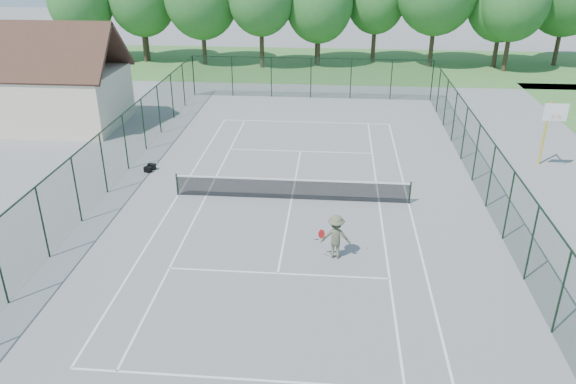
{
  "coord_description": "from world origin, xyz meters",
  "views": [
    {
      "loc": [
        1.89,
        -23.9,
        11.54
      ],
      "look_at": [
        0.0,
        -2.0,
        1.3
      ],
      "focal_mm": 35.0,
      "sensor_mm": 36.0,
      "label": 1
    }
  ],
  "objects_px": {
    "sports_bag_a": "(152,167)",
    "basketball_goal": "(551,122)",
    "tennis_player": "(336,237)",
    "tennis_net": "(292,188)"
  },
  "relations": [
    {
      "from": "sports_bag_a",
      "to": "basketball_goal",
      "type": "bearing_deg",
      "value": 6.17
    },
    {
      "from": "tennis_net",
      "to": "tennis_player",
      "type": "distance_m",
      "value": 5.46
    },
    {
      "from": "basketball_goal",
      "to": "sports_bag_a",
      "type": "height_order",
      "value": "basketball_goal"
    },
    {
      "from": "basketball_goal",
      "to": "sports_bag_a",
      "type": "xyz_separation_m",
      "value": [
        -20.79,
        -2.06,
        -2.41
      ]
    },
    {
      "from": "tennis_player",
      "to": "tennis_net",
      "type": "bearing_deg",
      "value": 112.73
    },
    {
      "from": "basketball_goal",
      "to": "sports_bag_a",
      "type": "bearing_deg",
      "value": -174.34
    },
    {
      "from": "tennis_net",
      "to": "tennis_player",
      "type": "height_order",
      "value": "tennis_player"
    },
    {
      "from": "tennis_net",
      "to": "basketball_goal",
      "type": "bearing_deg",
      "value": 21.15
    },
    {
      "from": "tennis_player",
      "to": "sports_bag_a",
      "type": "bearing_deg",
      "value": 140.78
    },
    {
      "from": "tennis_player",
      "to": "basketball_goal",
      "type": "bearing_deg",
      "value": 42.59
    }
  ]
}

